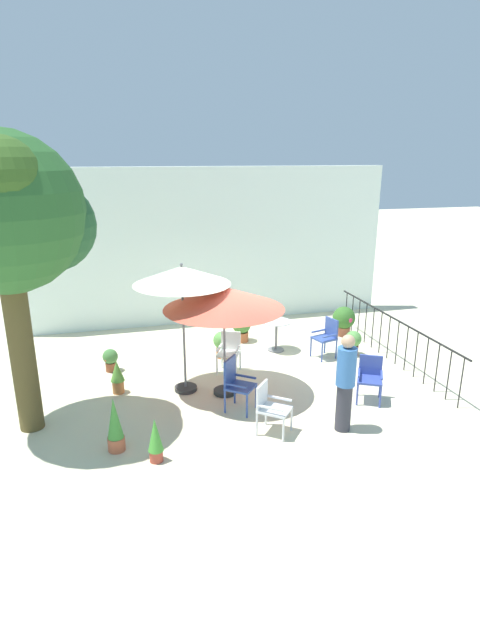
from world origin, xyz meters
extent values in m
plane|color=beige|center=(0.00, 0.00, 0.00)|extent=(60.00, 60.00, 0.00)
cube|color=white|center=(0.00, 4.01, 2.07)|extent=(9.98, 0.30, 4.15)
cube|color=black|center=(3.37, 0.00, 1.00)|extent=(0.03, 4.97, 0.03)
cylinder|color=black|center=(3.37, -2.31, 0.50)|extent=(0.02, 0.02, 1.00)
cylinder|color=black|center=(3.37, -1.95, 0.50)|extent=(0.02, 0.02, 1.00)
cylinder|color=black|center=(3.37, -1.60, 0.50)|extent=(0.02, 0.02, 1.00)
cylinder|color=black|center=(3.37, -1.24, 0.50)|extent=(0.02, 0.02, 1.00)
cylinder|color=black|center=(3.37, -0.89, 0.50)|extent=(0.02, 0.02, 1.00)
cylinder|color=black|center=(3.37, -0.53, 0.50)|extent=(0.02, 0.02, 1.00)
cylinder|color=black|center=(3.37, -0.18, 0.50)|extent=(0.02, 0.02, 1.00)
cylinder|color=black|center=(3.37, 0.18, 0.50)|extent=(0.02, 0.02, 1.00)
cylinder|color=black|center=(3.37, 0.53, 0.50)|extent=(0.02, 0.02, 1.00)
cylinder|color=black|center=(3.37, 0.89, 0.50)|extent=(0.02, 0.02, 1.00)
cylinder|color=black|center=(3.37, 1.24, 0.50)|extent=(0.02, 0.02, 1.00)
cylinder|color=black|center=(3.37, 1.60, 0.50)|extent=(0.02, 0.02, 1.00)
cylinder|color=black|center=(3.37, 1.95, 0.50)|extent=(0.02, 0.02, 1.00)
cylinder|color=black|center=(3.37, 2.31, 0.50)|extent=(0.02, 0.02, 1.00)
cylinder|color=brown|center=(-4.09, -1.03, 1.38)|extent=(0.40, 0.40, 2.75)
sphere|color=#295A28|center=(-4.09, -1.03, 3.61)|extent=(2.44, 2.44, 2.44)
sphere|color=#23502C|center=(-3.48, -0.78, 3.36)|extent=(1.46, 1.46, 1.46)
sphere|color=#34581F|center=(-3.97, -1.57, 4.09)|extent=(1.22, 1.22, 1.22)
cylinder|color=#2D2D2D|center=(-0.62, -0.61, 0.04)|extent=(0.44, 0.44, 0.08)
cylinder|color=slate|center=(-0.62, -0.61, 1.07)|extent=(0.04, 0.04, 2.14)
cone|color=#DE533E|center=(-0.62, -0.61, 1.93)|extent=(2.26, 2.26, 0.42)
sphere|color=slate|center=(-0.62, -0.61, 2.17)|extent=(0.06, 0.06, 0.06)
cylinder|color=#2D2D2D|center=(-1.33, -0.28, 0.04)|extent=(0.44, 0.44, 0.08)
cylinder|color=slate|center=(-1.33, -0.28, 1.25)|extent=(0.04, 0.04, 2.49)
cone|color=beige|center=(-1.33, -0.28, 2.32)|extent=(1.82, 1.82, 0.34)
sphere|color=slate|center=(-1.33, -0.28, 2.52)|extent=(0.06, 0.06, 0.06)
cylinder|color=silver|center=(1.08, 1.30, 0.72)|extent=(0.68, 0.68, 0.02)
cylinder|color=slate|center=(1.08, 1.30, 0.35)|extent=(0.06, 0.06, 0.71)
cylinder|color=slate|center=(1.08, 1.30, 0.01)|extent=(0.38, 0.38, 0.03)
cube|color=white|center=(-0.31, 0.35, 0.43)|extent=(0.60, 0.61, 0.04)
cube|color=white|center=(-0.21, 0.53, 0.65)|extent=(0.39, 0.23, 0.40)
cube|color=white|center=(-0.49, 0.44, 0.55)|extent=(0.22, 0.39, 0.03)
cube|color=white|center=(-0.13, 0.25, 0.55)|extent=(0.22, 0.39, 0.03)
cylinder|color=white|center=(-0.58, 0.25, 0.21)|extent=(0.04, 0.04, 0.41)
cylinder|color=white|center=(-0.22, 0.06, 0.21)|extent=(0.04, 0.04, 0.41)
cylinder|color=white|center=(-0.39, 0.63, 0.21)|extent=(0.04, 0.04, 0.41)
cylinder|color=white|center=(-0.03, 0.44, 0.21)|extent=(0.04, 0.04, 0.41)
cube|color=#364A9E|center=(1.91, -1.64, 0.44)|extent=(0.61, 0.62, 0.04)
cube|color=#364A9E|center=(2.01, -1.45, 0.66)|extent=(0.39, 0.24, 0.39)
cube|color=#364A9E|center=(1.73, -1.54, 0.56)|extent=(0.23, 0.38, 0.03)
cube|color=#364A9E|center=(2.09, -1.74, 0.56)|extent=(0.23, 0.38, 0.03)
cylinder|color=#364A9E|center=(1.63, -1.72, 0.21)|extent=(0.04, 0.04, 0.42)
cylinder|color=#364A9E|center=(1.99, -1.92, 0.21)|extent=(0.04, 0.04, 0.42)
cylinder|color=#364A9E|center=(1.84, -1.35, 0.21)|extent=(0.04, 0.04, 0.42)
cylinder|color=#364A9E|center=(2.20, -1.55, 0.21)|extent=(0.04, 0.04, 0.42)
cube|color=silver|center=(-0.17, -2.27, 0.43)|extent=(0.66, 0.65, 0.04)
cube|color=silver|center=(-0.34, -2.12, 0.66)|extent=(0.29, 0.34, 0.40)
cube|color=silver|center=(-0.29, -2.42, 0.55)|extent=(0.37, 0.32, 0.03)
cube|color=silver|center=(-0.04, -2.12, 0.55)|extent=(0.37, 0.32, 0.03)
cylinder|color=silver|center=(-0.11, -2.57, 0.21)|extent=(0.04, 0.04, 0.41)
cylinder|color=silver|center=(0.14, -2.26, 0.21)|extent=(0.04, 0.04, 0.41)
cylinder|color=silver|center=(-0.47, -2.27, 0.21)|extent=(0.04, 0.04, 0.41)
cylinder|color=silver|center=(-0.22, -1.97, 0.21)|extent=(0.04, 0.04, 0.41)
cube|color=#354E97|center=(1.98, 0.59, 0.47)|extent=(0.55, 0.54, 0.04)
cube|color=#354E97|center=(2.18, 0.65, 0.70)|extent=(0.15, 0.41, 0.42)
cube|color=#354E97|center=(1.93, 0.78, 0.59)|extent=(0.40, 0.15, 0.03)
cube|color=#354E97|center=(2.04, 0.40, 0.59)|extent=(0.40, 0.15, 0.03)
cylinder|color=#354E97|center=(1.73, 0.73, 0.22)|extent=(0.04, 0.04, 0.45)
cylinder|color=#354E97|center=(1.84, 0.35, 0.22)|extent=(0.04, 0.04, 0.45)
cylinder|color=#354E97|center=(2.13, 0.84, 0.22)|extent=(0.04, 0.04, 0.45)
cylinder|color=#354E97|center=(2.24, 0.46, 0.22)|extent=(0.04, 0.04, 0.45)
cube|color=#2D4895|center=(-0.50, -1.36, 0.47)|extent=(0.65, 0.65, 0.04)
cube|color=#2D4895|center=(-0.67, -1.22, 0.73)|extent=(0.31, 0.36, 0.50)
cube|color=#2D4895|center=(-0.63, -1.52, 0.59)|extent=(0.35, 0.30, 0.03)
cube|color=#2D4895|center=(-0.37, -1.20, 0.59)|extent=(0.35, 0.30, 0.03)
cylinder|color=#2D4895|center=(-0.47, -1.66, 0.22)|extent=(0.04, 0.04, 0.45)
cylinder|color=#2D4895|center=(-0.20, -1.33, 0.22)|extent=(0.04, 0.04, 0.45)
cylinder|color=#2D4895|center=(-0.80, -1.38, 0.22)|extent=(0.04, 0.04, 0.45)
cylinder|color=#2D4895|center=(-0.53, -1.06, 0.22)|extent=(0.04, 0.04, 0.45)
cylinder|color=#9D4739|center=(2.71, 0.57, 0.12)|extent=(0.26, 0.26, 0.23)
cylinder|color=#382819|center=(2.71, 0.57, 0.22)|extent=(0.23, 0.23, 0.02)
sphere|color=#569446|center=(2.71, 0.57, 0.39)|extent=(0.37, 0.37, 0.37)
cylinder|color=#C4733D|center=(-2.62, -0.05, 0.13)|extent=(0.22, 0.22, 0.26)
cylinder|color=#382819|center=(-2.62, -0.05, 0.25)|extent=(0.20, 0.20, 0.02)
cone|color=#558F35|center=(-2.62, -0.05, 0.46)|extent=(0.27, 0.27, 0.41)
cylinder|color=#B14735|center=(-2.15, -2.58, 0.09)|extent=(0.21, 0.21, 0.18)
cylinder|color=#382819|center=(-2.15, -2.58, 0.17)|extent=(0.18, 0.18, 0.02)
cone|color=green|center=(-2.15, -2.58, 0.45)|extent=(0.23, 0.23, 0.53)
cylinder|color=#AC5B34|center=(0.45, 2.12, 0.12)|extent=(0.35, 0.35, 0.24)
cylinder|color=#382819|center=(0.45, 2.12, 0.23)|extent=(0.31, 0.31, 0.02)
sphere|color=#437931|center=(0.45, 2.12, 0.44)|extent=(0.47, 0.47, 0.47)
cylinder|color=#B0623A|center=(-0.25, 1.21, 0.12)|extent=(0.27, 0.27, 0.24)
cylinder|color=#382819|center=(-0.25, 1.21, 0.23)|extent=(0.23, 0.23, 0.02)
sphere|color=#569746|center=(-0.25, 1.21, 0.42)|extent=(0.40, 0.40, 0.40)
sphere|color=#D12E66|center=(-0.27, 1.34, 0.49)|extent=(0.08, 0.08, 0.08)
sphere|color=#D12E66|center=(-0.19, 1.37, 0.49)|extent=(0.09, 0.09, 0.09)
sphere|color=#D12E66|center=(-0.36, 1.21, 0.40)|extent=(0.12, 0.12, 0.12)
cylinder|color=brown|center=(-2.73, 1.07, 0.10)|extent=(0.23, 0.23, 0.20)
cylinder|color=#382819|center=(-2.73, 1.07, 0.19)|extent=(0.20, 0.20, 0.02)
sphere|color=#407439|center=(-2.73, 1.07, 0.33)|extent=(0.33, 0.33, 0.33)
sphere|color=#EC4E33|center=(-2.82, 0.97, 0.30)|extent=(0.06, 0.06, 0.06)
sphere|color=#EC4E33|center=(-2.76, 0.96, 0.30)|extent=(0.07, 0.07, 0.07)
cylinder|color=#BC5F41|center=(-2.73, -2.12, 0.11)|extent=(0.27, 0.27, 0.23)
cylinder|color=#382819|center=(-2.73, -2.12, 0.22)|extent=(0.24, 0.24, 0.02)
cone|color=#449039|center=(-2.73, -2.12, 0.56)|extent=(0.25, 0.25, 0.67)
cylinder|color=#A0563A|center=(3.10, 1.87, 0.11)|extent=(0.35, 0.35, 0.22)
cylinder|color=#382819|center=(3.10, 1.87, 0.21)|extent=(0.31, 0.31, 0.02)
sphere|color=#346926|center=(3.10, 1.87, 0.47)|extent=(0.58, 0.58, 0.58)
sphere|color=#D4345E|center=(2.90, 1.85, 0.47)|extent=(0.12, 0.12, 0.12)
sphere|color=#D4345E|center=(3.14, 1.66, 0.48)|extent=(0.17, 0.17, 0.17)
sphere|color=#D4345E|center=(3.23, 1.71, 0.44)|extent=(0.13, 0.13, 0.13)
cylinder|color=#33333D|center=(0.99, -2.45, 0.41)|extent=(0.26, 0.26, 0.82)
cylinder|color=#396FB7|center=(0.99, -2.45, 1.15)|extent=(0.38, 0.38, 0.65)
sphere|color=tan|center=(0.99, -2.45, 1.59)|extent=(0.22, 0.22, 0.22)
camera|label=1|loc=(-2.65, -9.34, 4.43)|focal=28.49mm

